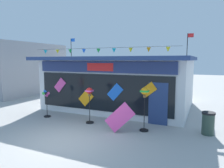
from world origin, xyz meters
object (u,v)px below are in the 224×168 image
kite_shop_building (122,82)px  wind_spinner_left (89,97)px  display_kite_on_ground (120,117)px  wind_spinner_center_left (145,98)px  trash_bin (208,123)px  wind_spinner_far_left (46,101)px

kite_shop_building → wind_spinner_left: bearing=-89.9°
display_kite_on_ground → kite_shop_building: bearing=111.1°
wind_spinner_left → display_kite_on_ground: 2.03m
wind_spinner_center_left → trash_bin: wind_spinner_center_left is taller
wind_spinner_left → wind_spinner_center_left: wind_spinner_center_left is taller
trash_bin → kite_shop_building: bearing=146.5°
wind_spinner_left → trash_bin: size_ratio=1.85×
kite_shop_building → trash_bin: size_ratio=9.47×
wind_spinner_center_left → display_kite_on_ground: (-0.87, -0.64, -0.77)m
trash_bin → wind_spinner_far_left: bearing=-174.8°
wind_spinner_far_left → display_kite_on_ground: 4.51m
wind_spinner_left → wind_spinner_center_left: 2.70m
kite_shop_building → wind_spinner_far_left: kite_shop_building is taller
kite_shop_building → display_kite_on_ground: bearing=-68.9°
kite_shop_building → wind_spinner_left: 4.14m
wind_spinner_far_left → wind_spinner_left: size_ratio=0.85×
wind_spinner_center_left → display_kite_on_ground: size_ratio=1.57×
trash_bin → wind_spinner_left: bearing=-172.5°
wind_spinner_left → wind_spinner_far_left: bearing=-179.3°
wind_spinner_left → display_kite_on_ground: bearing=-19.2°
wind_spinner_left → display_kite_on_ground: wind_spinner_left is taller
kite_shop_building → wind_spinner_far_left: 4.98m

